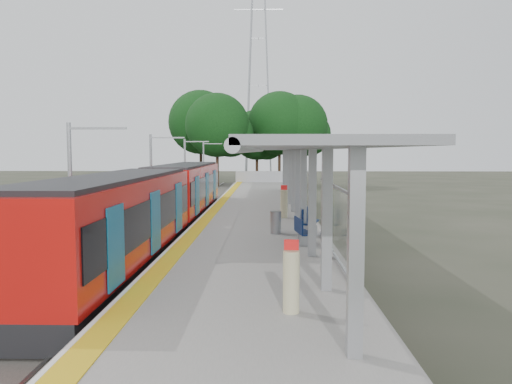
# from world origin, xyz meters

# --- Properties ---
(ground) EXTENTS (200.00, 200.00, 0.00)m
(ground) POSITION_xyz_m (0.00, 0.00, 0.00)
(ground) COLOR #474438
(ground) RESTS_ON ground
(trackbed) EXTENTS (3.00, 70.00, 0.24)m
(trackbed) POSITION_xyz_m (-4.50, 20.00, 0.12)
(trackbed) COLOR #59544C
(trackbed) RESTS_ON ground
(platform) EXTENTS (6.00, 50.00, 1.00)m
(platform) POSITION_xyz_m (0.00, 20.00, 0.50)
(platform) COLOR gray
(platform) RESTS_ON ground
(tactile_strip) EXTENTS (0.60, 50.00, 0.02)m
(tactile_strip) POSITION_xyz_m (-2.55, 20.00, 1.01)
(tactile_strip) COLOR gold
(tactile_strip) RESTS_ON platform
(end_fence) EXTENTS (6.00, 0.10, 1.20)m
(end_fence) POSITION_xyz_m (0.00, 44.95, 1.60)
(end_fence) COLOR #9EA0A5
(end_fence) RESTS_ON platform
(train) EXTENTS (2.74, 27.60, 3.62)m
(train) POSITION_xyz_m (-4.50, 13.14, 2.05)
(train) COLOR black
(train) RESTS_ON ground
(canopy) EXTENTS (3.27, 38.00, 3.66)m
(canopy) POSITION_xyz_m (1.61, 16.19, 4.20)
(canopy) COLOR #9EA0A5
(canopy) RESTS_ON platform
(pylon) EXTENTS (8.00, 4.00, 38.00)m
(pylon) POSITION_xyz_m (-1.00, 73.00, 19.00)
(pylon) COLOR #9EA0A5
(pylon) RESTS_ON ground
(tree_cluster) EXTENTS (20.48, 14.17, 12.26)m
(tree_cluster) POSITION_xyz_m (-1.79, 53.39, 7.66)
(tree_cluster) COLOR #382316
(tree_cluster) RESTS_ON ground
(catenary_masts) EXTENTS (2.08, 48.16, 5.40)m
(catenary_masts) POSITION_xyz_m (-6.22, 19.00, 2.91)
(catenary_masts) COLOR #9EA0A5
(catenary_masts) RESTS_ON ground
(bench_near) EXTENTS (0.62, 1.43, 0.95)m
(bench_near) POSITION_xyz_m (1.80, 8.20, 1.50)
(bench_near) COLOR navy
(bench_near) RESTS_ON platform
(bench_mid) EXTENTS (0.86, 1.64, 1.07)m
(bench_mid) POSITION_xyz_m (2.25, 10.47, 1.57)
(bench_mid) COLOR navy
(bench_mid) RESTS_ON platform
(bench_far) EXTENTS (0.75, 1.77, 1.17)m
(bench_far) POSITION_xyz_m (2.44, 33.19, 1.62)
(bench_far) COLOR navy
(bench_far) RESTS_ON platform
(info_pillar_near) EXTENTS (0.35, 0.35, 1.56)m
(info_pillar_near) POSITION_xyz_m (1.06, 0.25, 1.68)
(info_pillar_near) COLOR #C6BF90
(info_pillar_near) RESTS_ON platform
(info_pillar_far) EXTENTS (0.38, 0.38, 1.68)m
(info_pillar_far) POSITION_xyz_m (1.39, 15.33, 1.73)
(info_pillar_far) COLOR #C6BF90
(info_pillar_far) RESTS_ON platform
(litter_bin) EXTENTS (0.53, 0.53, 0.94)m
(litter_bin) POSITION_xyz_m (0.89, 10.40, 1.47)
(litter_bin) COLOR #9EA0A5
(litter_bin) RESTS_ON platform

